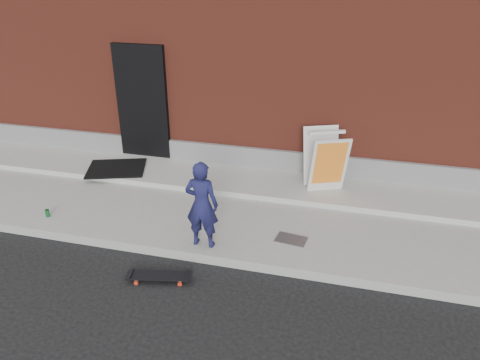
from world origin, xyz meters
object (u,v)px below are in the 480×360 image
(skateboard, at_px, (159,276))
(pizza_sign, at_px, (325,160))
(child, at_px, (202,205))
(soda_can, at_px, (48,213))

(skateboard, bearing_deg, pizza_sign, 56.63)
(child, bearing_deg, skateboard, 64.91)
(child, relative_size, soda_can, 10.74)
(pizza_sign, bearing_deg, skateboard, -123.37)
(skateboard, distance_m, soda_can, 2.53)
(skateboard, relative_size, soda_can, 7.13)
(pizza_sign, bearing_deg, soda_can, -154.95)
(skateboard, height_order, soda_can, soda_can)
(child, distance_m, soda_can, 2.80)
(skateboard, xyz_separation_m, pizza_sign, (1.93, 2.92, 0.70))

